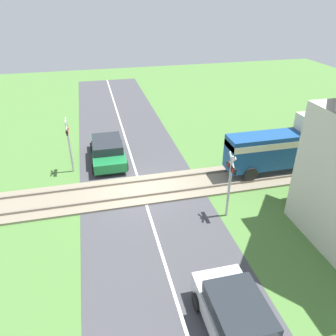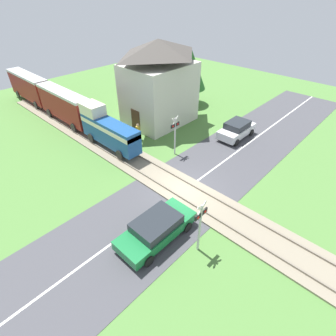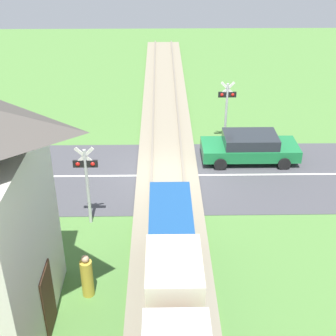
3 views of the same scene
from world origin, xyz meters
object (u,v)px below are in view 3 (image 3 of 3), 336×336
crossing_signal_west_approach (227,104)px  pedestrian_by_station (87,277)px  car_near_crossing (250,147)px  crossing_signal_east_approach (87,176)px

crossing_signal_west_approach → pedestrian_by_station: 12.44m
car_near_crossing → crossing_signal_west_approach: bearing=-66.6°
crossing_signal_west_approach → pedestrian_by_station: (5.64, 11.00, -1.38)m
car_near_crossing → crossing_signal_east_approach: (6.98, 4.99, 1.35)m
pedestrian_by_station → car_near_crossing: bearing=-126.4°
car_near_crossing → crossing_signal_east_approach: size_ratio=1.40×
car_near_crossing → pedestrian_by_station: size_ratio=2.97×
crossing_signal_east_approach → pedestrian_by_station: size_ratio=2.12×
crossing_signal_west_approach → crossing_signal_east_approach: 9.34m
crossing_signal_east_approach → pedestrian_by_station: bearing=96.2°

